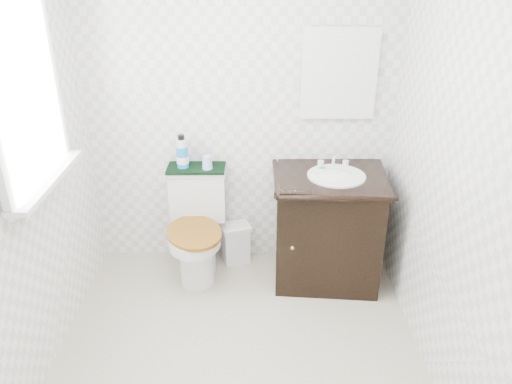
{
  "coord_description": "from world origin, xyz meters",
  "views": [
    {
      "loc": [
        0.09,
        -2.23,
        2.19
      ],
      "look_at": [
        0.11,
        0.75,
        0.76
      ],
      "focal_mm": 35.0,
      "sensor_mm": 36.0,
      "label": 1
    }
  ],
  "objects_px": {
    "vanity": "(328,224)",
    "toilet": "(198,230)",
    "mouthwash_bottle": "(182,153)",
    "cup": "(207,162)",
    "trash_bin": "(236,243)"
  },
  "relations": [
    {
      "from": "vanity",
      "to": "trash_bin",
      "type": "relative_size",
      "value": 2.94
    },
    {
      "from": "trash_bin",
      "to": "cup",
      "type": "xyz_separation_m",
      "value": [
        -0.19,
        -0.04,
        0.69
      ]
    },
    {
      "from": "toilet",
      "to": "trash_bin",
      "type": "height_order",
      "value": "toilet"
    },
    {
      "from": "vanity",
      "to": "mouthwash_bottle",
      "type": "xyz_separation_m",
      "value": [
        -1.04,
        0.18,
        0.48
      ]
    },
    {
      "from": "vanity",
      "to": "toilet",
      "type": "bearing_deg",
      "value": 176.07
    },
    {
      "from": "vanity",
      "to": "cup",
      "type": "height_order",
      "value": "vanity"
    },
    {
      "from": "trash_bin",
      "to": "cup",
      "type": "bearing_deg",
      "value": -168.24
    },
    {
      "from": "cup",
      "to": "toilet",
      "type": "bearing_deg",
      "value": -132.5
    },
    {
      "from": "toilet",
      "to": "vanity",
      "type": "distance_m",
      "value": 0.96
    },
    {
      "from": "toilet",
      "to": "vanity",
      "type": "relative_size",
      "value": 0.85
    },
    {
      "from": "cup",
      "to": "vanity",
      "type": "bearing_deg",
      "value": -10.31
    },
    {
      "from": "trash_bin",
      "to": "mouthwash_bottle",
      "type": "bearing_deg",
      "value": -177.97
    },
    {
      "from": "trash_bin",
      "to": "mouthwash_bottle",
      "type": "distance_m",
      "value": 0.84
    },
    {
      "from": "mouthwash_bottle",
      "to": "toilet",
      "type": "bearing_deg",
      "value": -51.96
    },
    {
      "from": "toilet",
      "to": "mouthwash_bottle",
      "type": "height_order",
      "value": "mouthwash_bottle"
    }
  ]
}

